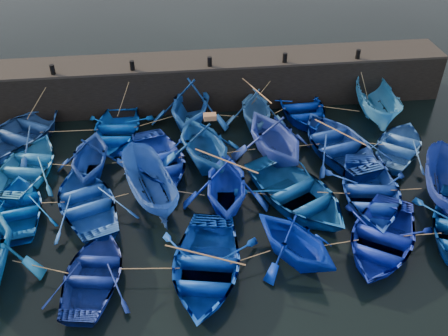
{
  "coord_description": "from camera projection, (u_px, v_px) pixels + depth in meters",
  "views": [
    {
      "loc": [
        -2.08,
        -14.43,
        14.04
      ],
      "look_at": [
        0.0,
        3.2,
        0.7
      ],
      "focal_mm": 40.0,
      "sensor_mm": 36.0,
      "label": 1
    }
  ],
  "objects": [
    {
      "name": "boat_12",
      "position": [
        400.0,
        145.0,
        24.08
      ],
      "size": [
        5.1,
        5.37,
        0.91
      ],
      "primitive_type": "imported",
      "rotation": [
        0.0,
        0.0,
        2.51
      ],
      "color": "#2F5FB6",
      "rests_on": "ground"
    },
    {
      "name": "loose_oars",
      "position": [
        262.0,
        151.0,
        21.59
      ],
      "size": [
        9.32,
        12.14,
        1.21
      ],
      "color": "#99724C",
      "rests_on": "ground"
    },
    {
      "name": "boat_21",
      "position": [
        95.0,
        273.0,
        17.67
      ],
      "size": [
        3.74,
        4.73,
        0.89
      ],
      "primitive_type": "imported",
      "rotation": [
        0.0,
        0.0,
        2.97
      ],
      "color": "navy",
      "rests_on": "ground"
    },
    {
      "name": "boat_19",
      "position": [
        443.0,
        182.0,
        21.2
      ],
      "size": [
        2.88,
        4.52,
        1.64
      ],
      "primitive_type": "imported",
      "rotation": [
        0.0,
        0.0,
        2.81
      ],
      "color": "navy",
      "rests_on": "ground"
    },
    {
      "name": "boat_3",
      "position": [
        256.0,
        108.0,
        25.84
      ],
      "size": [
        3.58,
        4.06,
        2.0
      ],
      "primitive_type": "imported",
      "rotation": [
        0.0,
        0.0,
        -0.08
      ],
      "color": "#326BBE",
      "rests_on": "ground"
    },
    {
      "name": "boat_23",
      "position": [
        295.0,
        240.0,
        18.21
      ],
      "size": [
        4.82,
        4.95,
        1.98
      ],
      "primitive_type": "imported",
      "rotation": [
        0.0,
        0.0,
        0.61
      ],
      "color": "#001EA1",
      "rests_on": "ground"
    },
    {
      "name": "boat_13",
      "position": [
        19.0,
        207.0,
        20.53
      ],
      "size": [
        3.66,
        4.6,
        0.86
      ],
      "primitive_type": "imported",
      "rotation": [
        0.0,
        0.0,
        3.33
      ],
      "color": "#0145A6",
      "rests_on": "ground"
    },
    {
      "name": "boat_24",
      "position": [
        381.0,
        238.0,
        18.94
      ],
      "size": [
        5.69,
        6.12,
        1.03
      ],
      "primitive_type": "imported",
      "rotation": [
        0.0,
        0.0,
        -0.57
      ],
      "color": "#0D2092",
      "rests_on": "ground"
    },
    {
      "name": "boat_10",
      "position": [
        275.0,
        136.0,
        23.32
      ],
      "size": [
        5.12,
        5.58,
        2.47
      ],
      "primitive_type": "imported",
      "rotation": [
        0.0,
        0.0,
        3.4
      ],
      "color": "#223B98",
      "rests_on": "ground"
    },
    {
      "name": "boat_6",
      "position": [
        28.0,
        166.0,
        22.65
      ],
      "size": [
        4.45,
        5.52,
        1.01
      ],
      "primitive_type": "imported",
      "rotation": [
        0.0,
        0.0,
        2.93
      ],
      "color": "blue",
      "rests_on": "ground"
    },
    {
      "name": "boat_7",
      "position": [
        90.0,
        156.0,
        22.39
      ],
      "size": [
        3.62,
        4.12,
        2.06
      ],
      "primitive_type": "imported",
      "rotation": [
        0.0,
        0.0,
        3.08
      ],
      "color": "navy",
      "rests_on": "ground"
    },
    {
      "name": "boat_4",
      "position": [
        302.0,
        108.0,
        26.85
      ],
      "size": [
        3.69,
        5.03,
        1.02
      ],
      "primitive_type": "imported",
      "rotation": [
        0.0,
        0.0,
        0.04
      ],
      "color": "#002198",
      "rests_on": "ground"
    },
    {
      "name": "boat_11",
      "position": [
        338.0,
        142.0,
        24.07
      ],
      "size": [
        5.13,
        6.27,
        1.14
      ],
      "primitive_type": "imported",
      "rotation": [
        0.0,
        0.0,
        3.38
      ],
      "color": "navy",
      "rests_on": "ground"
    },
    {
      "name": "wooden_crate",
      "position": [
        210.0,
        117.0,
        22.1
      ],
      "size": [
        0.57,
        0.37,
        0.24
      ],
      "primitive_type": "cube",
      "color": "#8E603E",
      "rests_on": "boat_9"
    },
    {
      "name": "quay_top",
      "position": [
        208.0,
        60.0,
        26.88
      ],
      "size": [
        26.0,
        2.5,
        0.12
      ],
      "primitive_type": "cube",
      "color": "black",
      "rests_on": "quay_wall"
    },
    {
      "name": "quay_wall",
      "position": [
        209.0,
        82.0,
        27.67
      ],
      "size": [
        26.0,
        2.5,
        2.5
      ],
      "primitive_type": "cube",
      "color": "black",
      "rests_on": "ground"
    },
    {
      "name": "ground",
      "position": [
        233.0,
        229.0,
        20.08
      ],
      "size": [
        120.0,
        120.0,
        0.0
      ],
      "primitive_type": "plane",
      "color": "black",
      "rests_on": "ground"
    },
    {
      "name": "mooring_ropes",
      "position": [
        216.0,
        143.0,
        23.51
      ],
      "size": [
        18.35,
        11.89,
        2.1
      ],
      "color": "tan",
      "rests_on": "ground"
    },
    {
      "name": "boat_22",
      "position": [
        205.0,
        266.0,
        17.79
      ],
      "size": [
        4.7,
        5.86,
        1.09
      ],
      "primitive_type": "imported",
      "rotation": [
        0.0,
        0.0,
        -0.2
      ],
      "color": "#0534A5",
      "rests_on": "ground"
    },
    {
      "name": "boat_18",
      "position": [
        370.0,
        192.0,
        21.1
      ],
      "size": [
        4.63,
        5.81,
        1.08
      ],
      "primitive_type": "imported",
      "rotation": [
        0.0,
        0.0,
        -0.18
      ],
      "color": "#12379E",
      "rests_on": "ground"
    },
    {
      "name": "boat_8",
      "position": [
        159.0,
        160.0,
        23.02
      ],
      "size": [
        4.64,
        5.63,
        1.02
      ],
      "primitive_type": "imported",
      "rotation": [
        0.0,
        0.0,
        0.26
      ],
      "color": "#1636BE",
      "rests_on": "ground"
    },
    {
      "name": "boat_16",
      "position": [
        226.0,
        183.0,
        20.67
      ],
      "size": [
        4.12,
        4.63,
        2.24
      ],
      "primitive_type": "imported",
      "rotation": [
        0.0,
        0.0,
        -0.11
      ],
      "color": "#1132D2",
      "rests_on": "ground"
    },
    {
      "name": "boat_15",
      "position": [
        149.0,
        186.0,
        20.9
      ],
      "size": [
        3.09,
        4.9,
        1.78
      ],
      "primitive_type": "imported",
      "rotation": [
        0.0,
        0.0,
        3.46
      ],
      "color": "#1F4896",
      "rests_on": "ground"
    },
    {
      "name": "boat_14",
      "position": [
        87.0,
        201.0,
        20.69
      ],
      "size": [
        4.89,
        5.73,
        1.0
      ],
      "primitive_type": "imported",
      "rotation": [
        0.0,
        0.0,
        3.48
      ],
      "color": "#1749B8",
      "rests_on": "ground"
    },
    {
      "name": "bollard_2",
      "position": [
        210.0,
        62.0,
        25.98
      ],
      "size": [
        0.24,
        0.24,
        0.5
      ],
      "primitive_type": "cylinder",
      "color": "black",
      "rests_on": "quay_top"
    },
    {
      "name": "bollard_1",
      "position": [
        132.0,
        66.0,
        25.6
      ],
      "size": [
        0.24,
        0.24,
        0.5
      ],
      "primitive_type": "cylinder",
      "color": "black",
      "rests_on": "quay_top"
    },
    {
      "name": "boat_1",
      "position": [
        116.0,
        129.0,
        25.12
      ],
      "size": [
        3.96,
        5.18,
        1.0
      ],
      "primitive_type": "imported",
      "rotation": [
        0.0,
        0.0,
        -0.11
      ],
      "color": "blue",
      "rests_on": "ground"
    },
    {
      "name": "boat_9",
      "position": [
        204.0,
        142.0,
        22.88
      ],
      "size": [
        5.17,
        5.61,
        2.46
      ],
      "primitive_type": "imported",
      "rotation": [
        0.0,
        0.0,
        3.42
      ],
      "color": "navy",
      "rests_on": "ground"
    },
    {
      "name": "bollard_0",
      "position": [
        52.0,
        70.0,
        25.23
      ],
      "size": [
        0.24,
        0.24,
        0.5
      ],
      "primitive_type": "cylinder",
      "color": "black",
      "rests_on": "quay_top"
    },
    {
      "name": "bollard_4",
      "position": [
        358.0,
        54.0,
        26.73
      ],
      "size": [
        0.24,
        0.24,
        0.5
      ],
      "primitive_type": "cylinder",
      "color": "black",
      "rests_on": "quay_top"
    },
    {
      "name": "boat_17",
      "position": [
        297.0,
        193.0,
        20.99
      ],
      "size": [
        6.06,
        6.74,
        1.15
      ],
      "primitive_type": "imported",
      "rotation": [
        0.0,
        0.0,
        0.48
      ],
      "color": "navy",
      "rests_on": "ground"
    },
    {
      "name": "boat_5",
      "position": [
        377.0,
        104.0,
        26.31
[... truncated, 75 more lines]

